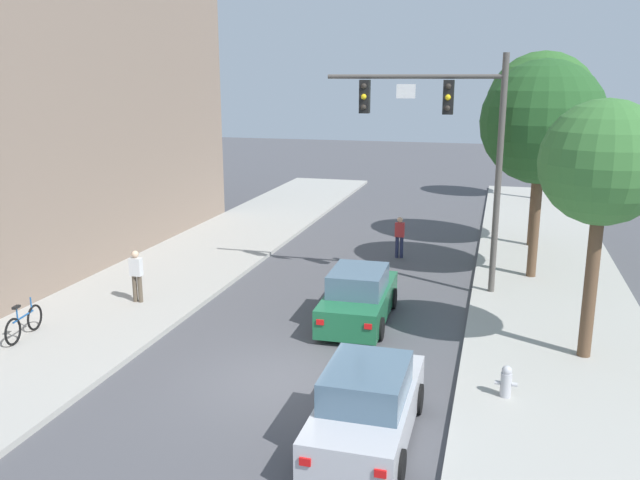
% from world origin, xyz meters
% --- Properties ---
extents(ground_plane, '(120.00, 120.00, 0.00)m').
position_xyz_m(ground_plane, '(0.00, 0.00, 0.00)').
color(ground_plane, '#4C4C51').
extents(sidewalk_left, '(5.00, 60.00, 0.15)m').
position_xyz_m(sidewalk_left, '(-6.50, 0.00, 0.07)').
color(sidewalk_left, '#A8A59E').
rests_on(sidewalk_left, ground).
extents(sidewalk_right, '(5.00, 60.00, 0.15)m').
position_xyz_m(sidewalk_right, '(6.50, 0.00, 0.07)').
color(sidewalk_right, '#A8A59E').
rests_on(sidewalk_right, ground).
extents(traffic_signal_mast, '(5.62, 0.38, 7.50)m').
position_xyz_m(traffic_signal_mast, '(3.06, 7.80, 5.29)').
color(traffic_signal_mast, '#514C47').
rests_on(traffic_signal_mast, sidewalk_right).
extents(car_lead_green, '(1.92, 4.28, 1.60)m').
position_xyz_m(car_lead_green, '(0.92, 4.38, 0.72)').
color(car_lead_green, '#1E663D').
rests_on(car_lead_green, ground).
extents(car_following_silver, '(1.84, 4.24, 1.60)m').
position_xyz_m(car_following_silver, '(2.45, -1.91, 0.72)').
color(car_following_silver, '#B7B7BC').
rests_on(car_following_silver, ground).
extents(pedestrian_sidewalk_left_walker, '(0.36, 0.22, 1.64)m').
position_xyz_m(pedestrian_sidewalk_left_walker, '(-5.94, 3.80, 1.06)').
color(pedestrian_sidewalk_left_walker, brown).
rests_on(pedestrian_sidewalk_left_walker, sidewalk_left).
extents(pedestrian_crossing_road, '(0.36, 0.22, 1.64)m').
position_xyz_m(pedestrian_crossing_road, '(0.99, 11.64, 0.91)').
color(pedestrian_crossing_road, '#232847').
rests_on(pedestrian_crossing_road, ground).
extents(bicycle_leaning, '(0.33, 1.76, 0.98)m').
position_xyz_m(bicycle_leaning, '(-7.36, 0.44, 0.54)').
color(bicycle_leaning, black).
rests_on(bicycle_leaning, sidewalk_left).
extents(fire_hydrant, '(0.48, 0.24, 0.72)m').
position_xyz_m(fire_hydrant, '(5.06, 0.38, 0.51)').
color(fire_hydrant, '#B2B2B7').
rests_on(fire_hydrant, sidewalk_right).
extents(street_tree_nearest, '(2.96, 2.96, 6.32)m').
position_xyz_m(street_tree_nearest, '(6.95, 3.16, 4.95)').
color(street_tree_nearest, brown).
rests_on(street_tree_nearest, sidewalk_right).
extents(street_tree_second, '(4.12, 4.12, 7.40)m').
position_xyz_m(street_tree_second, '(5.91, 9.92, 5.46)').
color(street_tree_second, brown).
rests_on(street_tree_second, sidewalk_right).
extents(street_tree_third, '(4.35, 4.35, 7.80)m').
position_xyz_m(street_tree_third, '(6.05, 14.53, 5.76)').
color(street_tree_third, brown).
rests_on(street_tree_third, sidewalk_right).
extents(street_tree_farthest, '(3.56, 3.56, 7.75)m').
position_xyz_m(street_tree_farthest, '(6.77, 25.99, 6.08)').
color(street_tree_farthest, brown).
rests_on(street_tree_farthest, sidewalk_right).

